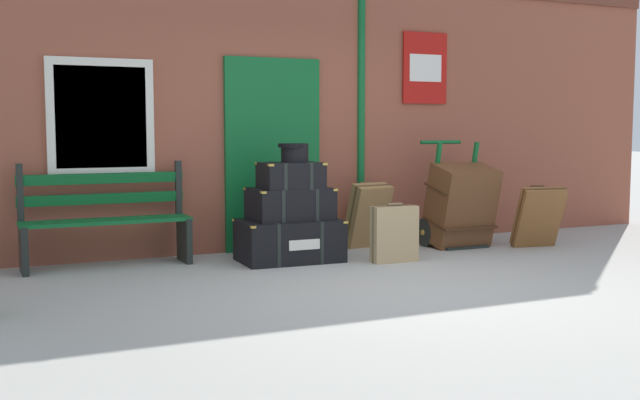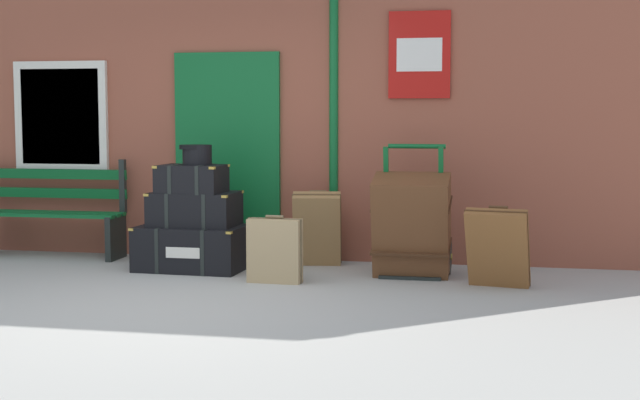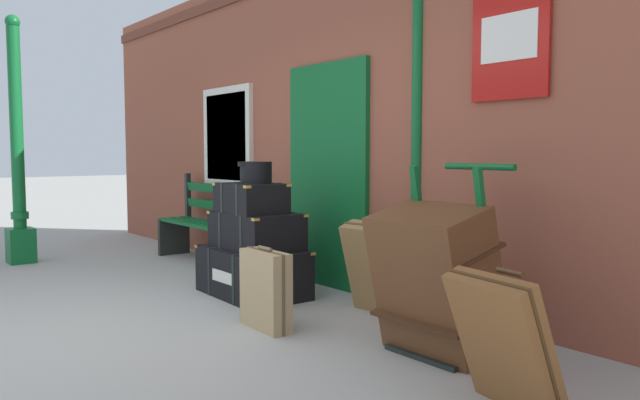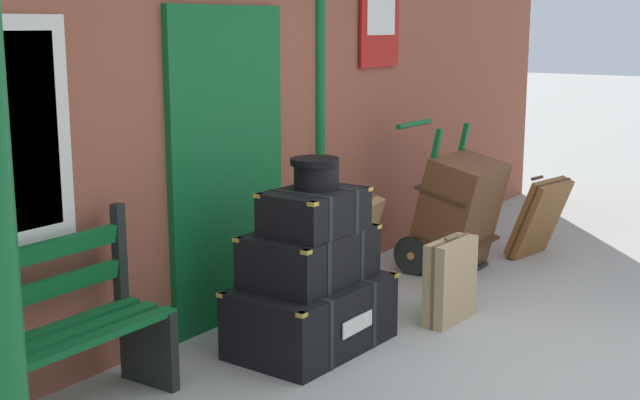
{
  "view_description": "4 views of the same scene",
  "coord_description": "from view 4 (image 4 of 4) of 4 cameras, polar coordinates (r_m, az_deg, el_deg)",
  "views": [
    {
      "loc": [
        -3.31,
        -5.47,
        1.36
      ],
      "look_at": [
        0.02,
        1.64,
        0.61
      ],
      "focal_mm": 43.49,
      "sensor_mm": 36.0,
      "label": 1
    },
    {
      "loc": [
        2.6,
        -6.56,
        1.49
      ],
      "look_at": [
        0.94,
        1.65,
        0.69
      ],
      "focal_mm": 51.5,
      "sensor_mm": 36.0,
      "label": 2
    },
    {
      "loc": [
        4.24,
        -1.23,
        1.27
      ],
      "look_at": [
        0.33,
        1.93,
        0.88
      ],
      "focal_mm": 34.28,
      "sensor_mm": 36.0,
      "label": 3
    },
    {
      "loc": [
        -4.51,
        -1.26,
        1.98
      ],
      "look_at": [
        0.09,
        1.87,
        0.85
      ],
      "focal_mm": 48.76,
      "sensor_mm": 36.0,
      "label": 4
    }
  ],
  "objects": [
    {
      "name": "suitcase_beige",
      "position": [
        6.51,
        2.04,
        -2.88
      ],
      "size": [
        0.51,
        0.44,
        0.74
      ],
      "color": "olive",
      "rests_on": "ground"
    },
    {
      "name": "round_hatbox",
      "position": [
        5.25,
        -0.26,
        1.92
      ],
      "size": [
        0.31,
        0.29,
        0.19
      ],
      "color": "black",
      "rests_on": "steamer_trunk_top"
    },
    {
      "name": "suitcase_brown",
      "position": [
        7.69,
        14.17,
        -1.13
      ],
      "size": [
        0.57,
        0.45,
        0.71
      ],
      "color": "brown",
      "rests_on": "ground"
    },
    {
      "name": "steamer_trunk_base",
      "position": [
        5.43,
        -0.58,
        -7.57
      ],
      "size": [
        1.04,
        0.69,
        0.43
      ],
      "color": "black",
      "rests_on": "ground"
    },
    {
      "name": "steamer_trunk_middle",
      "position": [
        5.35,
        -0.7,
        -3.7
      ],
      "size": [
        0.82,
        0.56,
        0.33
      ],
      "color": "black",
      "rests_on": "steamer_trunk_base"
    },
    {
      "name": "platform_bench",
      "position": [
        4.5,
        -18.8,
        -9.16
      ],
      "size": [
        1.6,
        0.43,
        1.01
      ],
      "color": "#0F5B28",
      "rests_on": "ground"
    },
    {
      "name": "brick_facade",
      "position": [
        5.93,
        -6.4,
        7.71
      ],
      "size": [
        10.4,
        0.35,
        3.2
      ],
      "color": "brown",
      "rests_on": "ground"
    },
    {
      "name": "porters_trolley",
      "position": [
        7.23,
        7.76,
        -2.29
      ],
      "size": [
        0.71,
        0.6,
        1.2
      ],
      "color": "black",
      "rests_on": "ground"
    },
    {
      "name": "ground_plane",
      "position": [
        5.09,
        17.52,
        -12.01
      ],
      "size": [
        60.0,
        60.0,
        0.0
      ],
      "primitive_type": "plane",
      "color": "#A3A099"
    },
    {
      "name": "large_brown_trunk",
      "position": [
        7.11,
        9.06,
        -0.86
      ],
      "size": [
        0.7,
        0.63,
        0.96
      ],
      "color": "brown",
      "rests_on": "ground"
    },
    {
      "name": "steamer_trunk_top",
      "position": [
        5.25,
        -0.38,
        -0.74
      ],
      "size": [
        0.63,
        0.47,
        0.27
      ],
      "color": "black",
      "rests_on": "steamer_trunk_middle"
    },
    {
      "name": "suitcase_charcoal",
      "position": [
        5.94,
        8.55,
        -5.26
      ],
      "size": [
        0.49,
        0.18,
        0.6
      ],
      "color": "tan",
      "rests_on": "ground"
    }
  ]
}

